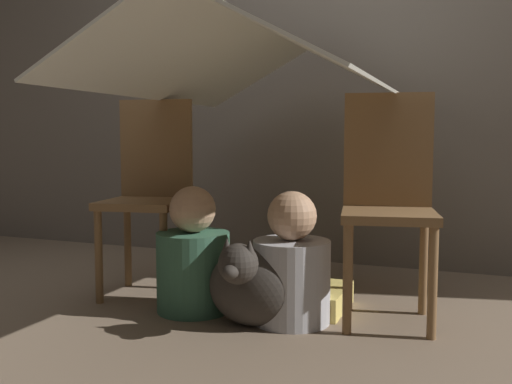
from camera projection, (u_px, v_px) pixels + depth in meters
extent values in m
plane|color=#7A6651|center=(239.00, 322.00, 2.37)|extent=(8.80, 8.80, 0.00)
cube|color=#6B6056|center=(321.00, 58.00, 3.45)|extent=(7.00, 0.05, 2.50)
cylinder|color=brown|center=(99.00, 257.00, 2.62)|extent=(0.04, 0.04, 0.43)
cylinder|color=brown|center=(164.00, 260.00, 2.56)|extent=(0.04, 0.04, 0.43)
cylinder|color=brown|center=(128.00, 245.00, 2.93)|extent=(0.04, 0.04, 0.43)
cylinder|color=brown|center=(187.00, 247.00, 2.87)|extent=(0.04, 0.04, 0.43)
cube|color=brown|center=(144.00, 204.00, 2.72)|extent=(0.43, 0.43, 0.04)
cube|color=brown|center=(156.00, 148.00, 2.87)|extent=(0.37, 0.09, 0.49)
cylinder|color=brown|center=(347.00, 280.00, 2.20)|extent=(0.04, 0.04, 0.43)
cylinder|color=brown|center=(433.00, 283.00, 2.14)|extent=(0.04, 0.04, 0.43)
cylinder|color=brown|center=(349.00, 262.00, 2.51)|extent=(0.04, 0.04, 0.43)
cylinder|color=brown|center=(423.00, 265.00, 2.45)|extent=(0.04, 0.04, 0.43)
cube|color=brown|center=(389.00, 215.00, 2.30)|extent=(0.44, 0.44, 0.04)
cube|color=brown|center=(388.00, 150.00, 2.45)|extent=(0.37, 0.10, 0.49)
cube|color=silver|center=(196.00, 61.00, 2.56)|extent=(0.58, 1.58, 0.31)
cube|color=silver|center=(321.00, 54.00, 2.35)|extent=(0.58, 1.58, 0.31)
cube|color=silver|center=(256.00, 22.00, 2.44)|extent=(0.04, 1.58, 0.01)
cylinder|color=#38664C|center=(193.00, 272.00, 2.51)|extent=(0.32, 0.32, 0.35)
sphere|color=tan|center=(193.00, 209.00, 2.48)|extent=(0.20, 0.20, 0.20)
cylinder|color=#B2B2B7|center=(292.00, 281.00, 2.35)|extent=(0.32, 0.32, 0.34)
sphere|color=tan|center=(292.00, 216.00, 2.33)|extent=(0.20, 0.20, 0.20)
ellipsoid|color=#332D28|center=(251.00, 288.00, 2.31)|extent=(0.36, 0.23, 0.31)
sphere|color=#332D28|center=(238.00, 264.00, 2.17)|extent=(0.16, 0.16, 0.16)
ellipsoid|color=#332D28|center=(231.00, 272.00, 2.10)|extent=(0.06, 0.08, 0.05)
cone|color=#332D28|center=(227.00, 247.00, 2.18)|extent=(0.05, 0.05, 0.07)
cone|color=#332D28|center=(250.00, 248.00, 2.15)|extent=(0.05, 0.05, 0.07)
cube|color=#E5CC66|center=(296.00, 296.00, 2.57)|extent=(0.45, 0.36, 0.10)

